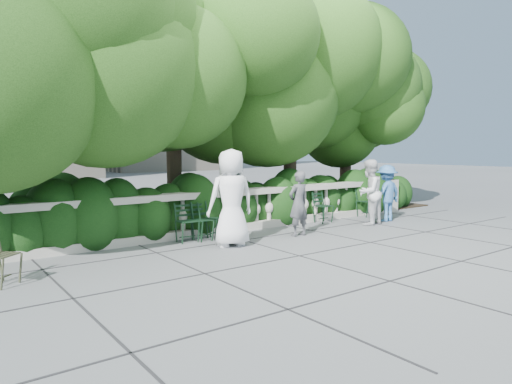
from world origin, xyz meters
TOP-DOWN VIEW (x-y plane):
  - ground at (0.00, 0.00)m, footprint 90.00×90.00m
  - balustrade at (0.00, 1.80)m, footprint 12.00×0.44m
  - shrub_hedge at (0.00, 3.00)m, footprint 15.00×2.60m
  - tree_canopy at (0.69, 3.19)m, footprint 15.04×6.52m
  - chair_a at (-1.57, 1.19)m, footprint 0.47×0.51m
  - chair_c at (-1.15, 1.15)m, footprint 0.47×0.51m
  - chair_d at (-0.92, 1.19)m, footprint 0.60×0.62m
  - chair_e at (4.34, 1.34)m, footprint 0.51×0.54m
  - chair_f at (2.56, 1.28)m, footprint 0.47×0.51m
  - chair_weathered at (-5.06, 0.10)m, footprint 0.65×0.65m
  - person_businessman at (-1.02, 0.47)m, footprint 1.06×0.79m
  - person_woman_grey at (0.79, 0.46)m, footprint 0.55×0.37m
  - person_casual_man at (3.28, 0.51)m, footprint 0.93×0.79m
  - person_older_blue at (4.11, 0.60)m, footprint 0.99×0.57m

SIDE VIEW (x-z plane):
  - ground at x=0.00m, z-range 0.00..0.00m
  - shrub_hedge at x=0.00m, z-range -0.85..0.85m
  - chair_a at x=-1.57m, z-range -0.42..0.42m
  - chair_c at x=-1.15m, z-range -0.42..0.42m
  - chair_d at x=-0.92m, z-range -0.42..0.42m
  - chair_e at x=4.34m, z-range -0.42..0.42m
  - chair_f at x=2.56m, z-range -0.42..0.42m
  - chair_weathered at x=-5.06m, z-range -0.42..0.42m
  - balustrade at x=0.00m, z-range -0.01..0.99m
  - person_woman_grey at x=0.79m, z-range 0.00..1.47m
  - person_older_blue at x=4.11m, z-range 0.00..1.53m
  - person_casual_man at x=3.28m, z-range 0.00..1.69m
  - person_businessman at x=-1.02m, z-range 0.00..1.96m
  - tree_canopy at x=0.69m, z-range 0.57..7.35m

